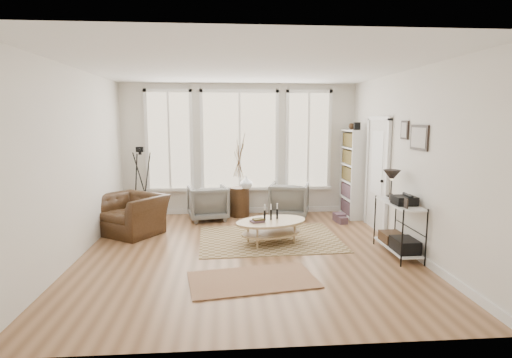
{
  "coord_description": "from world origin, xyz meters",
  "views": [
    {
      "loc": [
        -0.33,
        -6.19,
        2.12
      ],
      "look_at": [
        0.2,
        0.6,
        1.1
      ],
      "focal_mm": 28.0,
      "sensor_mm": 36.0,
      "label": 1
    }
  ],
  "objects": [
    {
      "name": "room",
      "position": [
        0.02,
        0.03,
        1.43
      ],
      "size": [
        5.5,
        5.54,
        2.9
      ],
      "color": "#996C47",
      "rests_on": "ground"
    },
    {
      "name": "bay_window",
      "position": [
        0.0,
        2.71,
        1.61
      ],
      "size": [
        4.14,
        0.12,
        2.24
      ],
      "color": "#D3BE8C",
      "rests_on": "ground"
    },
    {
      "name": "door",
      "position": [
        2.57,
        1.15,
        1.12
      ],
      "size": [
        0.09,
        1.06,
        2.22
      ],
      "color": "silver",
      "rests_on": "ground"
    },
    {
      "name": "bookcase",
      "position": [
        2.44,
        2.23,
        0.96
      ],
      "size": [
        0.31,
        0.85,
        2.06
      ],
      "color": "white",
      "rests_on": "ground"
    },
    {
      "name": "low_shelf",
      "position": [
        2.38,
        -0.3,
        0.51
      ],
      "size": [
        0.38,
        1.08,
        1.3
      ],
      "color": "white",
      "rests_on": "ground"
    },
    {
      "name": "wall_art",
      "position": [
        2.58,
        -0.27,
        1.88
      ],
      "size": [
        0.04,
        0.88,
        0.44
      ],
      "color": "black",
      "rests_on": "ground"
    },
    {
      "name": "rug_main",
      "position": [
        0.44,
        0.67,
        0.01
      ],
      "size": [
        2.53,
        1.94,
        0.01
      ],
      "primitive_type": "cube",
      "rotation": [
        0.0,
        0.0,
        0.04
      ],
      "color": "brown",
      "rests_on": "ground"
    },
    {
      "name": "rug_runner",
      "position": [
        0.02,
        -1.16,
        0.01
      ],
      "size": [
        1.79,
        1.18,
        0.01
      ],
      "primitive_type": "cube",
      "rotation": [
        0.0,
        0.0,
        0.16
      ],
      "color": "brown",
      "rests_on": "ground"
    },
    {
      "name": "coffee_table",
      "position": [
        0.44,
        0.44,
        0.31
      ],
      "size": [
        1.45,
        1.16,
        0.58
      ],
      "color": "tan",
      "rests_on": "ground"
    },
    {
      "name": "armchair_left",
      "position": [
        -0.71,
        2.18,
        0.36
      ],
      "size": [
        0.93,
        0.94,
        0.73
      ],
      "primitive_type": "imported",
      "rotation": [
        0.0,
        0.0,
        3.35
      ],
      "color": "slate",
      "rests_on": "ground"
    },
    {
      "name": "armchair_right",
      "position": [
        1.06,
        2.28,
        0.38
      ],
      "size": [
        1.0,
        1.02,
        0.76
      ],
      "primitive_type": "imported",
      "rotation": [
        0.0,
        0.0,
        2.87
      ],
      "color": "slate",
      "rests_on": "ground"
    },
    {
      "name": "side_table",
      "position": [
        -0.02,
        2.43,
        0.86
      ],
      "size": [
        0.43,
        0.43,
        1.79
      ],
      "color": "#3D2615",
      "rests_on": "ground"
    },
    {
      "name": "vase",
      "position": [
        0.12,
        2.28,
        0.78
      ],
      "size": [
        0.28,
        0.28,
        0.28
      ],
      "primitive_type": "imported",
      "rotation": [
        0.0,
        0.0,
        0.06
      ],
      "color": "silver",
      "rests_on": "side_table"
    },
    {
      "name": "accent_chair",
      "position": [
        -2.09,
        1.25,
        0.36
      ],
      "size": [
        1.47,
        1.44,
        0.73
      ],
      "primitive_type": "imported",
      "rotation": [
        0.0,
        0.0,
        -0.6
      ],
      "color": "#3D2615",
      "rests_on": "ground"
    },
    {
      "name": "tripod_camera",
      "position": [
        -2.1,
        2.31,
        0.72
      ],
      "size": [
        0.55,
        0.55,
        1.55
      ],
      "color": "black",
      "rests_on": "ground"
    },
    {
      "name": "book_stack_near",
      "position": [
        2.05,
        1.8,
        0.09
      ],
      "size": [
        0.23,
        0.28,
        0.17
      ],
      "primitive_type": "cube",
      "rotation": [
        0.0,
        0.0,
        0.07
      ],
      "color": "brown",
      "rests_on": "ground"
    },
    {
      "name": "book_stack_far",
      "position": [
        2.05,
        1.62,
        0.07
      ],
      "size": [
        0.21,
        0.25,
        0.14
      ],
      "primitive_type": "cube",
      "rotation": [
        0.0,
        0.0,
        0.22
      ],
      "color": "brown",
      "rests_on": "ground"
    }
  ]
}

